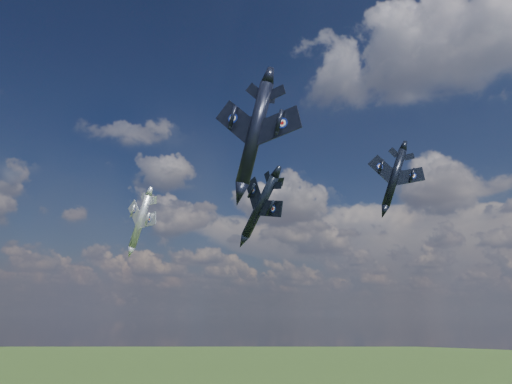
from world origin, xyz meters
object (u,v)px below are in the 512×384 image
Objects in this scene: jet_right_navy at (255,133)px; jet_high_navy at (394,178)px; jet_lead_navy at (260,206)px; jet_left_silver at (140,221)px.

jet_high_navy is at bearing 82.25° from jet_right_navy.
jet_right_navy is 1.05× the size of jet_high_navy.
jet_high_navy is (1.20, 38.35, 4.19)m from jet_right_navy.
jet_high_navy reaches higher than jet_lead_navy.
jet_high_navy reaches higher than jet_left_silver.
jet_high_navy is 0.91× the size of jet_left_silver.
jet_right_navy is (16.69, -26.65, 0.46)m from jet_lead_navy.
jet_right_navy is 38.60m from jet_high_navy.
jet_high_navy is at bearing 48.20° from jet_lead_navy.
jet_right_navy is 55.06m from jet_left_silver.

